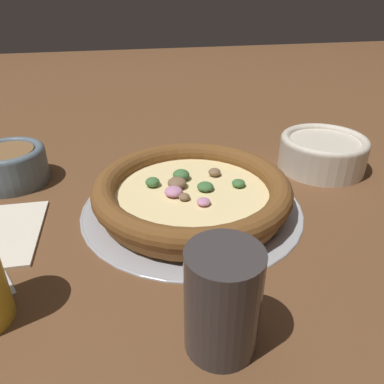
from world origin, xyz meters
name	(u,v)px	position (x,y,z in m)	size (l,w,h in m)	color
ground_plane	(192,207)	(0.00, 0.00, 0.00)	(3.00, 3.00, 0.00)	brown
pizza_tray	(192,205)	(0.00, 0.00, 0.00)	(0.33, 0.33, 0.01)	#9E9EA3
pizza	(192,191)	(0.00, 0.00, 0.03)	(0.29, 0.29, 0.04)	#BC7F42
bowl_near	(323,151)	(0.08, -0.26, 0.03)	(0.15, 0.15, 0.06)	beige
bowl_far	(10,164)	(0.14, 0.28, 0.03)	(0.12, 0.12, 0.06)	slate
drinking_cup	(223,301)	(-0.24, 0.02, 0.05)	(0.07, 0.07, 0.11)	#383333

